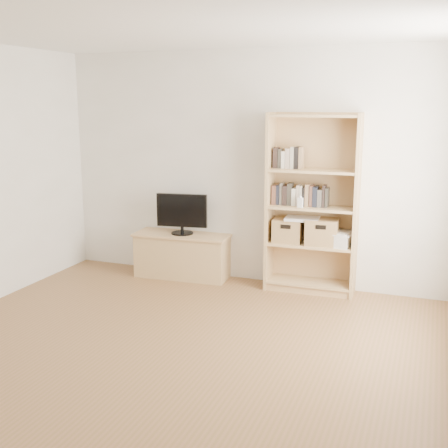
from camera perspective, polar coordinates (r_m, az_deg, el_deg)
The scene contains 13 objects.
floor at distance 4.49m, azimuth -7.84°, elevation -14.70°, with size 4.50×5.00×0.01m, color brown.
back_wall at distance 6.35m, azimuth 2.65°, elevation 5.70°, with size 4.50×0.02×2.60m, color silver.
ceiling at distance 4.04m, azimuth -8.98°, elevation 20.25°, with size 4.50×5.00×0.01m, color white.
tv_stand at distance 6.64m, azimuth -4.22°, elevation -3.28°, with size 1.08×0.41×0.50m, color tan.
bookshelf at distance 6.04m, azimuth 8.94°, elevation 1.98°, with size 0.96×0.34×1.92m, color tan.
television at distance 6.52m, azimuth -4.29°, elevation 0.99°, with size 0.60×0.05×0.47m, color black.
books_row_mid at distance 6.05m, azimuth 9.01°, elevation 2.92°, with size 0.89×0.17×0.24m, color brown.
books_row_upper at distance 6.04m, azimuth 7.13°, elevation 6.65°, with size 0.41×0.15×0.22m, color brown.
baby_monitor at distance 5.95m, azimuth 7.75°, elevation 2.16°, with size 0.05×0.03×0.10m, color white.
basket_left at distance 6.15m, azimuth 6.49°, elevation -0.64°, with size 0.31×0.25×0.25m, color olive.
basket_right at distance 6.08m, azimuth 9.93°, elevation -0.78°, with size 0.34×0.28×0.28m, color olive.
laptop at distance 6.08m, azimuth 7.97°, elevation 0.54°, with size 0.36×0.25×0.03m, color white.
magazine_stack at distance 6.06m, azimuth 11.90°, elevation -1.60°, with size 0.20×0.29×0.13m, color silver.
Camera 1 is at (1.96, -3.50, 2.03)m, focal length 45.00 mm.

